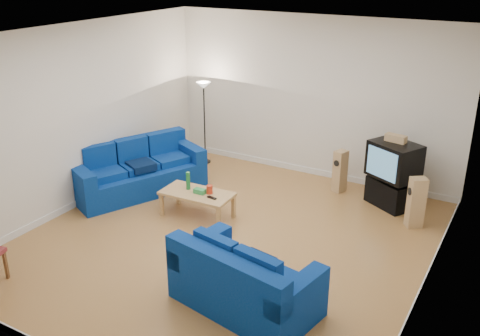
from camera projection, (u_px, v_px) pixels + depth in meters
The scene contains 15 objects.
room at pixel (227, 149), 7.93m from camera, with size 6.01×6.51×3.21m.
sofa_three_seat at pixel (136, 173), 10.18m from camera, with size 1.98×2.68×0.95m.
sofa_loveseat at pixel (243, 285), 6.75m from camera, with size 1.98×1.34×0.91m.
coffee_table at pixel (197, 195), 9.14m from camera, with size 1.26×0.67×0.45m.
bottle at pixel (188, 181), 9.19m from camera, with size 0.07×0.07×0.31m, color #197233.
tissue_box at pixel (200, 191), 9.07m from camera, with size 0.20×0.11×0.08m, color green.
red_canister at pixel (210, 189), 9.06m from camera, with size 0.11×0.11×0.15m, color red.
remote at pixel (212, 198), 8.90m from camera, with size 0.17×0.05×0.02m, color black.
tv_stand at pixel (389, 193), 9.59m from camera, with size 0.80×0.45×0.49m, color black.
av_receiver at pixel (391, 177), 9.53m from camera, with size 0.38×0.31×0.09m, color black.
television at pixel (394, 160), 9.29m from camera, with size 1.00×0.91×0.63m.
centre_speaker at pixel (396, 138), 9.22m from camera, with size 0.36×0.15×0.13m, color tan.
speaker_left at pixel (340, 171), 10.12m from camera, with size 0.25×0.29×0.82m.
speaker_right at pixel (416, 203), 8.78m from camera, with size 0.33×0.31×0.87m.
floor_lamp at pixel (204, 97), 11.15m from camera, with size 0.30×0.30×1.78m.
Camera 1 is at (3.90, -6.37, 4.23)m, focal length 40.00 mm.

